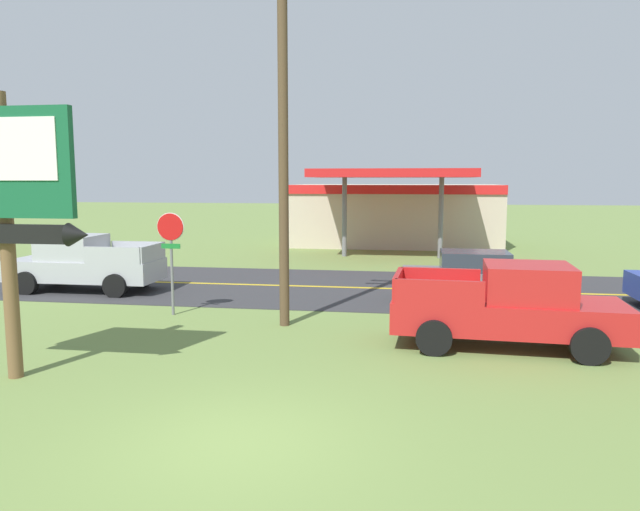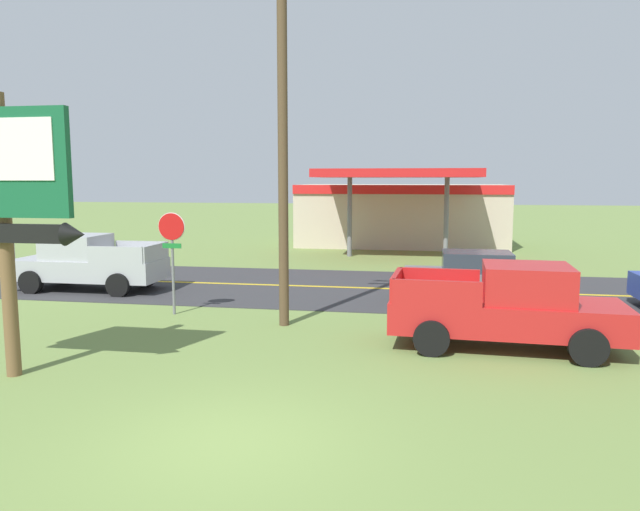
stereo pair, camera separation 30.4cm
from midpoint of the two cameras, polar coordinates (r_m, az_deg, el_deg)
name	(u,v)px [view 2 (the right image)]	position (r m, az deg, el deg)	size (l,w,h in m)	color
ground_plane	(227,443)	(9.34, -7.91, -17.28)	(180.00, 180.00, 0.00)	olive
road_asphalt	(344,288)	(21.59, 2.70, -3.07)	(140.00, 8.00, 0.02)	#333335
road_centre_line	(344,287)	(21.59, 2.70, -3.04)	(126.00, 0.20, 0.01)	gold
motel_sign	(0,189)	(12.79, -27.61, 5.62)	(3.34, 0.54, 5.51)	brown
stop_sign	(172,245)	(17.52, -13.47, 1.00)	(0.80, 0.08, 2.95)	slate
utility_pole	(283,128)	(15.72, -3.02, 12.09)	(1.75, 0.26, 9.83)	brown
gas_station	(402,213)	(35.77, 8.04, 4.06)	(12.00, 11.50, 4.40)	beige
pickup_red_parked_on_lawn	(508,307)	(14.43, 18.10, -4.74)	(5.29, 2.44, 1.96)	red
pickup_silver_on_road	(88,263)	(22.46, -20.95, -0.68)	(5.20, 2.24, 1.96)	#A8AAAF
car_grey_far_lane	(473,277)	(19.39, 14.80, -2.03)	(4.20, 2.00, 1.64)	slate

